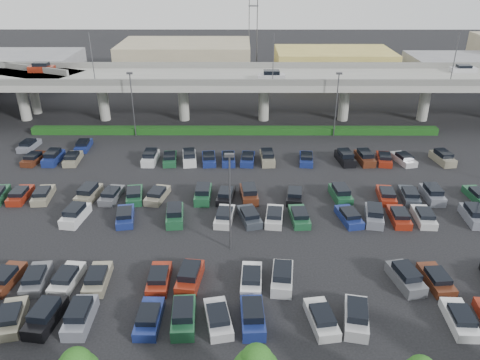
# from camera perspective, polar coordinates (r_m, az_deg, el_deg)

# --- Properties ---
(ground) EXTENTS (280.00, 280.00, 0.00)m
(ground) POSITION_cam_1_polar(r_m,az_deg,el_deg) (54.20, -1.00, -3.55)
(ground) COLOR black
(overpass) EXTENTS (150.00, 13.00, 15.80)m
(overpass) POSITION_cam_1_polar(r_m,az_deg,el_deg) (81.58, -0.79, 11.99)
(overpass) COLOR gray
(overpass) RESTS_ON ground
(hedge) EXTENTS (66.00, 1.60, 1.10)m
(hedge) POSITION_cam_1_polar(r_m,az_deg,el_deg) (76.75, -0.65, 6.06)
(hedge) COLOR #123A11
(hedge) RESTS_ON ground
(parked_cars) EXTENTS (63.06, 41.63, 1.67)m
(parked_cars) POSITION_cam_1_polar(r_m,az_deg,el_deg) (50.77, -2.18, -4.97)
(parked_cars) COLOR slate
(parked_cars) RESTS_ON ground
(light_poles) EXTENTS (66.90, 48.38, 10.30)m
(light_poles) POSITION_cam_1_polar(r_m,az_deg,el_deg) (53.49, -5.44, 3.35)
(light_poles) COLOR #46474B
(light_poles) RESTS_ON ground
(distant_buildings) EXTENTS (138.00, 24.00, 9.00)m
(distant_buildings) POSITION_cam_1_polar(r_m,az_deg,el_deg) (111.92, 6.14, 14.01)
(distant_buildings) COLOR slate
(distant_buildings) RESTS_ON ground
(comm_tower) EXTENTS (2.40, 2.40, 30.00)m
(comm_tower) POSITION_cam_1_polar(r_m,az_deg,el_deg) (121.68, 1.65, 20.76)
(comm_tower) COLOR #46474B
(comm_tower) RESTS_ON ground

